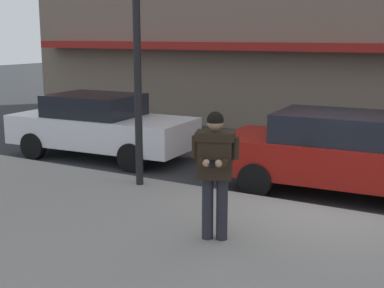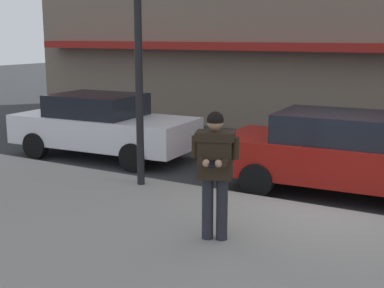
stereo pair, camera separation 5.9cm
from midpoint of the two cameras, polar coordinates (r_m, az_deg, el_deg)
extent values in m
plane|color=#2B2D30|center=(9.48, 14.25, -6.88)|extent=(80.00, 80.00, 0.00)
cube|color=gray|center=(6.66, 15.75, -14.47)|extent=(32.00, 5.30, 0.14)
cube|color=silver|center=(13.12, -9.28, 1.45)|extent=(4.60, 2.09, 0.70)
cube|color=black|center=(13.13, -10.00, 4.13)|extent=(2.17, 1.76, 0.52)
cylinder|color=black|center=(13.16, -2.11, 0.07)|extent=(0.65, 0.26, 0.64)
cylinder|color=black|center=(11.72, -6.13, -1.42)|extent=(0.65, 0.26, 0.64)
cylinder|color=black|center=(14.68, -11.70, 1.05)|extent=(0.65, 0.26, 0.64)
cylinder|color=black|center=(13.41, -16.21, -0.17)|extent=(0.65, 0.26, 0.64)
cube|color=maroon|center=(10.30, 16.08, -1.64)|extent=(4.60, 2.08, 0.70)
cube|color=black|center=(10.22, 15.28, 1.79)|extent=(2.16, 1.76, 0.52)
cylinder|color=black|center=(11.51, 9.97, -1.78)|extent=(0.65, 0.26, 0.64)
cylinder|color=black|center=(9.93, 7.08, -3.84)|extent=(0.65, 0.26, 0.64)
cylinder|color=#23232B|center=(7.45, 3.44, -6.95)|extent=(0.16, 0.16, 0.88)
cylinder|color=#23232B|center=(7.47, 1.90, -6.87)|extent=(0.16, 0.16, 0.88)
cube|color=black|center=(7.26, 2.73, -1.21)|extent=(0.54, 0.44, 0.64)
cube|color=black|center=(7.20, 2.75, 0.88)|extent=(0.61, 0.50, 0.12)
cylinder|color=black|center=(7.21, 4.87, -0.44)|extent=(0.11, 0.11, 0.30)
cylinder|color=black|center=(7.10, 3.75, -1.85)|extent=(0.20, 0.32, 0.10)
sphere|color=tan|center=(6.97, 3.08, -2.10)|extent=(0.10, 0.10, 0.10)
cylinder|color=black|center=(7.27, 0.62, -0.29)|extent=(0.11, 0.11, 0.30)
cylinder|color=black|center=(7.13, 1.38, -1.76)|extent=(0.20, 0.32, 0.10)
sphere|color=tan|center=(6.99, 1.76, -2.05)|extent=(0.10, 0.10, 0.10)
cube|color=black|center=(6.94, 2.38, -2.15)|extent=(0.12, 0.16, 0.07)
sphere|color=tan|center=(7.14, 2.73, 2.34)|extent=(0.22, 0.22, 0.22)
sphere|color=black|center=(7.14, 2.73, 2.57)|extent=(0.23, 0.23, 0.23)
cylinder|color=black|center=(9.92, -5.54, 8.61)|extent=(0.14, 0.14, 4.60)
camera|label=1|loc=(0.03, -89.77, 0.05)|focal=50.00mm
camera|label=2|loc=(0.03, 90.23, -0.05)|focal=50.00mm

